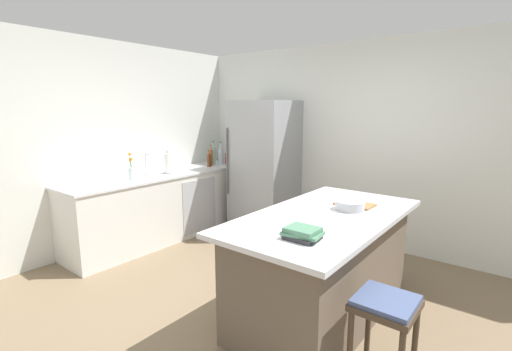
# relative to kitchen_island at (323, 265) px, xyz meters

# --- Properties ---
(ground_plane) EXTENTS (7.20, 7.20, 0.00)m
(ground_plane) POSITION_rel_kitchen_island_xyz_m (-0.55, -0.37, -0.46)
(ground_plane) COLOR #7A664C
(wall_rear) EXTENTS (6.00, 0.10, 2.60)m
(wall_rear) POSITION_rel_kitchen_island_xyz_m (-0.55, 1.88, 0.84)
(wall_rear) COLOR silver
(wall_rear) RESTS_ON ground_plane
(wall_left) EXTENTS (0.10, 6.00, 2.60)m
(wall_left) POSITION_rel_kitchen_island_xyz_m (-3.00, -0.37, 0.84)
(wall_left) COLOR silver
(wall_left) RESTS_ON ground_plane
(counter_run_left) EXTENTS (0.68, 2.73, 0.90)m
(counter_run_left) POSITION_rel_kitchen_island_xyz_m (-2.62, 0.39, -0.01)
(counter_run_left) COLOR silver
(counter_run_left) RESTS_ON ground_plane
(kitchen_island) EXTENTS (1.00, 1.94, 0.91)m
(kitchen_island) POSITION_rel_kitchen_island_xyz_m (0.00, 0.00, 0.00)
(kitchen_island) COLOR brown
(kitchen_island) RESTS_ON ground_plane
(refrigerator) EXTENTS (0.83, 0.75, 1.87)m
(refrigerator) POSITION_rel_kitchen_island_xyz_m (-1.73, 1.48, 0.48)
(refrigerator) COLOR #93969B
(refrigerator) RESTS_ON ground_plane
(bar_stool) EXTENTS (0.36, 0.36, 0.64)m
(bar_stool) POSITION_rel_kitchen_island_xyz_m (0.70, -0.55, 0.07)
(bar_stool) COLOR #473828
(bar_stool) RESTS_ON ground_plane
(sink_faucet) EXTENTS (0.15, 0.05, 0.30)m
(sink_faucet) POSITION_rel_kitchen_island_xyz_m (-2.67, 0.16, 0.60)
(sink_faucet) COLOR silver
(sink_faucet) RESTS_ON counter_run_left
(flower_vase) EXTENTS (0.08, 0.08, 0.34)m
(flower_vase) POSITION_rel_kitchen_island_xyz_m (-2.56, -0.14, 0.55)
(flower_vase) COLOR silver
(flower_vase) RESTS_ON counter_run_left
(paper_towel_roll) EXTENTS (0.14, 0.14, 0.31)m
(paper_towel_roll) POSITION_rel_kitchen_island_xyz_m (-2.57, 0.42, 0.58)
(paper_towel_roll) COLOR gray
(paper_towel_roll) RESTS_ON counter_run_left
(wine_bottle) EXTENTS (0.07, 0.07, 0.32)m
(wine_bottle) POSITION_rel_kitchen_island_xyz_m (-2.53, 1.63, 0.57)
(wine_bottle) COLOR #19381E
(wine_bottle) RESTS_ON counter_run_left
(hot_sauce_bottle) EXTENTS (0.05, 0.05, 0.22)m
(hot_sauce_bottle) POSITION_rel_kitchen_island_xyz_m (-2.53, 1.55, 0.53)
(hot_sauce_bottle) COLOR red
(hot_sauce_bottle) RESTS_ON counter_run_left
(soda_bottle) EXTENTS (0.07, 0.07, 0.35)m
(soda_bottle) POSITION_rel_kitchen_island_xyz_m (-2.56, 1.44, 0.58)
(soda_bottle) COLOR silver
(soda_bottle) RESTS_ON counter_run_left
(gin_bottle) EXTENTS (0.07, 0.07, 0.36)m
(gin_bottle) POSITION_rel_kitchen_island_xyz_m (-2.64, 1.36, 0.58)
(gin_bottle) COLOR #8CB79E
(gin_bottle) RESTS_ON counter_run_left
(vinegar_bottle) EXTENTS (0.05, 0.05, 0.31)m
(vinegar_bottle) POSITION_rel_kitchen_island_xyz_m (-2.59, 1.26, 0.57)
(vinegar_bottle) COLOR #994C23
(vinegar_bottle) RESTS_ON counter_run_left
(syrup_bottle) EXTENTS (0.06, 0.06, 0.25)m
(syrup_bottle) POSITION_rel_kitchen_island_xyz_m (-2.53, 1.16, 0.54)
(syrup_bottle) COLOR #5B3319
(syrup_bottle) RESTS_ON counter_run_left
(cookbook_stack) EXTENTS (0.28, 0.21, 0.08)m
(cookbook_stack) POSITION_rel_kitchen_island_xyz_m (0.14, -0.61, 0.49)
(cookbook_stack) COLOR #2D2D33
(cookbook_stack) RESTS_ON kitchen_island
(mixing_bowl) EXTENTS (0.25, 0.25, 0.08)m
(mixing_bowl) POSITION_rel_kitchen_island_xyz_m (0.10, 0.26, 0.49)
(mixing_bowl) COLOR #B2B5BA
(mixing_bowl) RESTS_ON kitchen_island
(cutting_board) EXTENTS (0.33, 0.22, 0.02)m
(cutting_board) POSITION_rel_kitchen_island_xyz_m (0.08, 0.42, 0.46)
(cutting_board) COLOR #9E7042
(cutting_board) RESTS_ON kitchen_island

